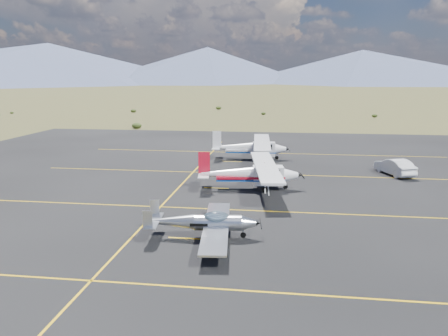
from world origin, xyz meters
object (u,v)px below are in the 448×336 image
(aircraft_low_wing, at_px, (205,223))
(aircraft_plain, at_px, (251,147))
(sedan, at_px, (395,167))
(aircraft_cessna, at_px, (250,173))

(aircraft_low_wing, xyz_separation_m, aircraft_plain, (0.78, 23.27, 0.45))
(aircraft_low_wing, height_order, aircraft_plain, aircraft_plain)
(aircraft_low_wing, height_order, sedan, aircraft_low_wing)
(aircraft_plain, bearing_deg, aircraft_cessna, -89.32)
(aircraft_plain, relative_size, sedan, 2.63)
(sedan, bearing_deg, aircraft_plain, -43.06)
(aircraft_plain, bearing_deg, aircraft_low_wing, -95.32)
(aircraft_plain, distance_m, sedan, 14.52)
(aircraft_low_wing, bearing_deg, aircraft_plain, 82.08)
(aircraft_low_wing, relative_size, aircraft_cessna, 0.71)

